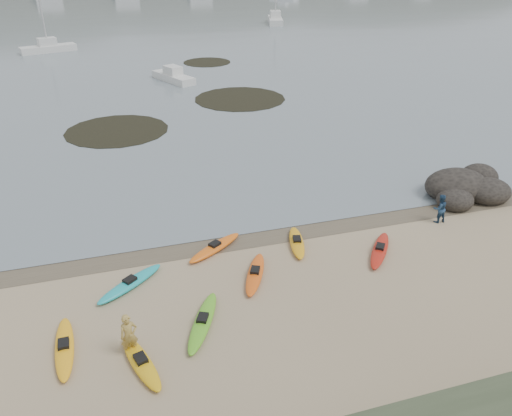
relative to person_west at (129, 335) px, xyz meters
name	(u,v)px	position (x,y,z in m)	size (l,w,h in m)	color
ground	(256,233)	(7.07, 7.17, -0.90)	(600.00, 600.00, 0.00)	tan
wet_sand	(258,235)	(7.07, 6.87, -0.90)	(60.00, 60.00, 0.00)	brown
kayaks	(218,286)	(4.01, 2.92, -0.73)	(16.59, 9.81, 0.34)	gold
person_west	(129,335)	(0.00, 0.00, 0.00)	(0.66, 0.43, 1.80)	#B49548
person_east	(440,208)	(17.08, 5.41, -0.07)	(0.81, 0.63, 1.66)	navy
rock_cluster	(466,191)	(20.70, 7.76, -0.64)	(5.51, 4.09, 1.98)	black
kelp_mats	(193,99)	(8.58, 33.80, -0.87)	(20.99, 31.62, 0.04)	black
moored_boats	(126,20)	(6.04, 91.26, -0.30)	(93.02, 94.31, 1.38)	silver
far_hills	(212,24)	(46.45, 201.14, -16.83)	(550.00, 135.00, 80.00)	#384235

